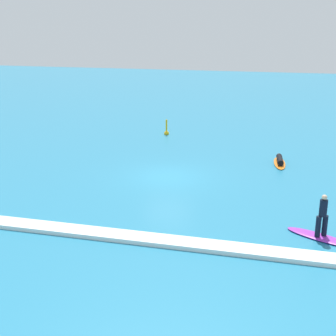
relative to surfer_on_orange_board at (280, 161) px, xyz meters
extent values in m
plane|color=teal|center=(-6.02, -4.11, -0.17)|extent=(120.00, 120.00, 0.00)
ellipsoid|color=orange|center=(0.00, -0.01, -0.12)|extent=(0.93, 2.80, 0.10)
cylinder|color=black|center=(0.01, -0.06, 0.10)|extent=(0.50, 1.61, 0.35)
sphere|color=#A37556|center=(-0.08, 0.85, 0.12)|extent=(0.27, 0.27, 0.25)
ellipsoid|color=purple|center=(1.86, -10.23, -0.12)|extent=(2.87, 1.89, 0.11)
cylinder|color=black|center=(1.99, -10.14, 0.37)|extent=(0.28, 0.28, 0.86)
cylinder|color=black|center=(1.73, -10.31, 0.37)|extent=(0.28, 0.28, 0.86)
cylinder|color=black|center=(1.86, -10.23, 1.14)|extent=(0.41, 0.41, 0.69)
sphere|color=beige|center=(1.86, -10.23, 1.59)|extent=(0.28, 0.28, 0.21)
sphere|color=yellow|center=(-8.68, 5.82, -0.08)|extent=(0.38, 0.38, 0.38)
cylinder|color=yellow|center=(-8.68, 5.82, 0.41)|extent=(0.13, 0.13, 1.17)
cube|color=white|center=(-6.02, -12.19, -0.08)|extent=(24.75, 0.90, 0.18)
camera|label=1|loc=(0.17, -28.32, 8.14)|focal=50.05mm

